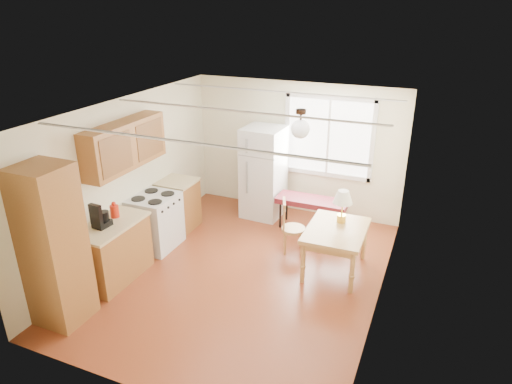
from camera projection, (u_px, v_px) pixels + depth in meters
The scene contains 11 objects.
room_shell at pixel (242, 197), 6.46m from camera, with size 4.60×5.60×2.62m.
kitchen_run at pixel (118, 221), 6.70m from camera, with size 0.65×3.40×2.20m.
window_unit at pixel (329, 137), 8.23m from camera, with size 1.64×0.05×1.51m.
pendant_light at pixel (300, 128), 6.17m from camera, with size 0.26×0.26×0.40m.
refrigerator at pixel (264, 172), 8.51m from camera, with size 0.74×0.75×1.72m.
bench at pixel (312, 202), 8.10m from camera, with size 1.26×0.47×0.58m.
dining_table at pixel (336, 235), 6.79m from camera, with size 0.87×1.15×0.71m.
chair at pixel (288, 223), 7.37m from camera, with size 0.43×0.43×0.88m.
table_lamp at pixel (343, 199), 6.81m from camera, with size 0.30×0.30×0.51m.
coffee_maker at pixel (100, 218), 6.33m from camera, with size 0.21×0.26×0.38m.
kettle at pixel (114, 211), 6.64m from camera, with size 0.13×0.13×0.24m.
Camera 1 is at (2.48, -5.38, 3.84)m, focal length 32.00 mm.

